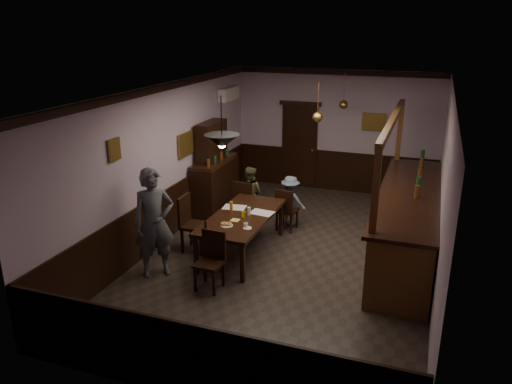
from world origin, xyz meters
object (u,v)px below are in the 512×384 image
at_px(chair_far_right, 286,208).
at_px(chair_near, 211,257).
at_px(dining_table, 242,218).
at_px(person_standing, 154,223).
at_px(person_seated_right, 290,201).
at_px(pendant_iron, 222,141).
at_px(chair_far_left, 245,201).
at_px(bar_counter, 407,222).
at_px(coffee_cup, 246,225).
at_px(soda_can, 243,215).
at_px(pendant_brass_far, 344,105).
at_px(chair_side, 191,221).
at_px(person_seated_left, 250,194).
at_px(sideboard, 214,176).
at_px(pendant_brass_mid, 317,117).

height_order(chair_far_right, chair_near, chair_near).
relative_size(dining_table, person_standing, 1.19).
xyz_separation_m(person_seated_right, pendant_iron, (-0.48, -2.34, 1.75)).
bearing_deg(chair_far_left, bar_counter, 177.59).
distance_m(coffee_cup, soda_can, 0.45).
bearing_deg(pendant_brass_far, chair_side, -120.11).
height_order(chair_far_right, person_seated_left, person_seated_left).
bearing_deg(sideboard, soda_can, -53.32).
xyz_separation_m(person_standing, pendant_brass_mid, (2.01, 2.92, 1.37)).
height_order(person_seated_left, soda_can, person_seated_left).
distance_m(chair_far_right, person_standing, 2.97).
relative_size(coffee_cup, sideboard, 0.04).
bearing_deg(person_standing, pendant_brass_far, 23.33).
bearing_deg(person_standing, sideboard, 54.46).
height_order(chair_far_left, pendant_brass_mid, pendant_brass_mid).
height_order(bar_counter, pendant_brass_far, pendant_brass_far).
distance_m(chair_far_right, chair_side, 2.02).
relative_size(chair_near, person_seated_right, 0.87).
xyz_separation_m(chair_near, person_standing, (-1.05, 0.09, 0.41)).
distance_m(sideboard, pendant_brass_far, 3.31).
relative_size(chair_near, sideboard, 0.47).
bearing_deg(coffee_cup, chair_far_left, 112.28).
bearing_deg(person_standing, person_seated_left, 36.00).
xyz_separation_m(person_seated_left, bar_counter, (3.27, -0.57, 0.04)).
xyz_separation_m(chair_side, pendant_iron, (0.93, -0.61, 1.70)).
relative_size(person_standing, soda_can, 15.49).
xyz_separation_m(person_seated_left, pendant_brass_far, (1.57, 1.84, 1.70)).
bearing_deg(chair_near, bar_counter, 41.71).
bearing_deg(sideboard, coffee_cup, -55.00).
bearing_deg(pendant_brass_mid, chair_far_left, -163.48).
relative_size(coffee_cup, soda_can, 0.67).
height_order(chair_far_right, soda_can, chair_far_right).
bearing_deg(sideboard, person_standing, -84.33).
height_order(chair_near, pendant_brass_mid, pendant_brass_mid).
distance_m(chair_near, person_seated_right, 2.91).
bearing_deg(pendant_iron, person_seated_left, 100.14).
bearing_deg(dining_table, chair_far_left, 108.92).
bearing_deg(person_seated_left, bar_counter, 176.83).
xyz_separation_m(chair_far_right, pendant_brass_mid, (0.49, 0.41, 1.81)).
bearing_deg(bar_counter, pendant_brass_far, 125.00).
bearing_deg(pendant_brass_mid, person_seated_right, -163.50).
relative_size(soda_can, pendant_brass_far, 0.15).
height_order(person_seated_right, bar_counter, bar_counter).
xyz_separation_m(chair_near, pendant_brass_mid, (0.96, 3.01, 1.78)).
bearing_deg(pendant_iron, pendant_brass_mid, 69.04).
relative_size(dining_table, soda_can, 18.43).
relative_size(chair_side, bar_counter, 0.24).
height_order(person_standing, pendant_iron, pendant_iron).
height_order(chair_side, coffee_cup, chair_side).
distance_m(chair_near, chair_side, 1.46).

